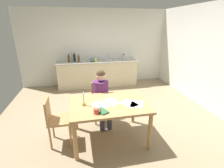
{
  "coord_description": "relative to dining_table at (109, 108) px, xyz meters",
  "views": [
    {
      "loc": [
        -0.65,
        -3.35,
        2.08
      ],
      "look_at": [
        0.04,
        -0.04,
        0.85
      ],
      "focal_mm": 26.36,
      "sensor_mm": 36.0,
      "label": 1
    }
  ],
  "objects": [
    {
      "name": "person_seated",
      "position": [
        -0.05,
        0.59,
        0.03
      ],
      "size": [
        0.35,
        0.61,
        1.19
      ],
      "color": "#592666",
      "rests_on": "ground"
    },
    {
      "name": "ground_plane",
      "position": [
        0.16,
        0.74,
        -0.67
      ],
      "size": [
        5.2,
        5.2,
        0.04
      ],
      "primitive_type": "cube",
      "color": "#937F60"
    },
    {
      "name": "chair_at_table",
      "position": [
        -0.06,
        0.74,
        -0.17
      ],
      "size": [
        0.43,
        0.43,
        0.86
      ],
      "color": "tan",
      "rests_on": "ground"
    },
    {
      "name": "wine_glass_by_kettle",
      "position": [
        0.12,
        3.13,
        0.36
      ],
      "size": [
        0.07,
        0.07,
        0.15
      ],
      "color": "silver",
      "rests_on": "kitchen_counter"
    },
    {
      "name": "paper_envelope",
      "position": [
        0.36,
        -0.09,
        0.1
      ],
      "size": [
        0.31,
        0.35,
        0.0
      ],
      "primitive_type": "cube",
      "rotation": [
        0.0,
        0.0,
        0.39
      ],
      "color": "white",
      "rests_on": "dining_table"
    },
    {
      "name": "paper_receipt",
      "position": [
        0.48,
        -0.13,
        0.1
      ],
      "size": [
        0.32,
        0.36,
        0.0
      ],
      "primitive_type": "cube",
      "rotation": [
        0.0,
        0.0,
        -0.48
      ],
      "color": "white",
      "rests_on": "dining_table"
    },
    {
      "name": "book_magazine",
      "position": [
        -0.17,
        -0.28,
        0.11
      ],
      "size": [
        0.21,
        0.26,
        0.02
      ],
      "primitive_type": "cube",
      "rotation": [
        0.0,
        0.0,
        0.44
      ],
      "color": "#2C6236",
      "rests_on": "dining_table"
    },
    {
      "name": "candlestick",
      "position": [
        -0.44,
        0.01,
        0.16
      ],
      "size": [
        0.06,
        0.06,
        0.25
      ],
      "color": "gold",
      "rests_on": "dining_table"
    },
    {
      "name": "bottle_vinegar",
      "position": [
        -0.68,
        3.04,
        0.37
      ],
      "size": [
        0.07,
        0.07,
        0.3
      ],
      "color": "#8C999E",
      "rests_on": "kitchen_counter"
    },
    {
      "name": "mixing_bowl",
      "position": [
        0.02,
        2.96,
        0.31
      ],
      "size": [
        0.27,
        0.27,
        0.12
      ],
      "primitive_type": "ellipsoid",
      "color": "#668C99",
      "rests_on": "kitchen_counter"
    },
    {
      "name": "wall_right",
      "position": [
        2.76,
        0.74,
        0.65
      ],
      "size": [
        0.12,
        5.2,
        2.6
      ],
      "primitive_type": "cube",
      "color": "silver",
      "rests_on": "ground"
    },
    {
      "name": "paper_letter",
      "position": [
        0.06,
        0.05,
        0.1
      ],
      "size": [
        0.31,
        0.35,
        0.0
      ],
      "primitive_type": "cube",
      "rotation": [
        0.0,
        0.0,
        0.39
      ],
      "color": "white",
      "rests_on": "dining_table"
    },
    {
      "name": "stovetop_kettle",
      "position": [
        1.11,
        2.98,
        0.35
      ],
      "size": [
        0.18,
        0.18,
        0.22
      ],
      "color": "#B7BABF",
      "rests_on": "kitchen_counter"
    },
    {
      "name": "bottle_oil",
      "position": [
        -0.79,
        2.95,
        0.36
      ],
      "size": [
        0.08,
        0.08,
        0.27
      ],
      "color": "#593319",
      "rests_on": "kitchen_counter"
    },
    {
      "name": "wine_glass_near_sink",
      "position": [
        0.21,
        3.13,
        0.36
      ],
      "size": [
        0.07,
        0.07,
        0.15
      ],
      "color": "silver",
      "rests_on": "kitchen_counter"
    },
    {
      "name": "bottle_sauce",
      "position": [
        -0.47,
        2.93,
        0.35
      ],
      "size": [
        0.06,
        0.06,
        0.24
      ],
      "color": "#593319",
      "rests_on": "kitchen_counter"
    },
    {
      "name": "wall_back",
      "position": [
        0.16,
        3.34,
        0.65
      ],
      "size": [
        5.2,
        0.12,
        2.6
      ],
      "primitive_type": "cube",
      "color": "silver",
      "rests_on": "ground"
    },
    {
      "name": "sink_unit",
      "position": [
        0.57,
        2.98,
        0.27
      ],
      "size": [
        0.36,
        0.36,
        0.24
      ],
      "color": "#B2B7BC",
      "rests_on": "kitchen_counter"
    },
    {
      "name": "chair_side_empty",
      "position": [
        -0.95,
        0.06,
        -0.15
      ],
      "size": [
        0.4,
        0.4,
        0.89
      ],
      "color": "tan",
      "rests_on": "ground"
    },
    {
      "name": "kitchen_counter",
      "position": [
        0.16,
        2.98,
        -0.2
      ],
      "size": [
        2.75,
        0.64,
        0.9
      ],
      "color": "beige",
      "rests_on": "ground"
    },
    {
      "name": "coffee_mug",
      "position": [
        -0.26,
        -0.32,
        0.14
      ],
      "size": [
        0.12,
        0.09,
        0.09
      ],
      "color": "#D84C3F",
      "rests_on": "dining_table"
    },
    {
      "name": "bottle_wine_red",
      "position": [
        -0.61,
        3.07,
        0.37
      ],
      "size": [
        0.08,
        0.08,
        0.29
      ],
      "color": "black",
      "rests_on": "kitchen_counter"
    },
    {
      "name": "teacup_on_counter",
      "position": [
        0.08,
        2.83,
        0.3
      ],
      "size": [
        0.11,
        0.07,
        0.11
      ],
      "color": "#F2CC4C",
      "rests_on": "kitchen_counter"
    },
    {
      "name": "dining_table",
      "position": [
        0.0,
        0.0,
        0.0
      ],
      "size": [
        1.37,
        0.99,
        0.75
      ],
      "color": "tan",
      "rests_on": "ground"
    },
    {
      "name": "paper_bill",
      "position": [
        -0.17,
        -0.05,
        0.1
      ],
      "size": [
        0.33,
        0.36,
        0.0
      ],
      "primitive_type": "cube",
      "rotation": [
        0.0,
        0.0,
        0.5
      ],
      "color": "white",
      "rests_on": "dining_table"
    }
  ]
}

